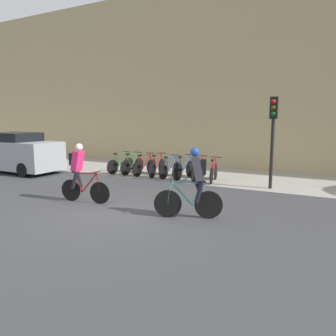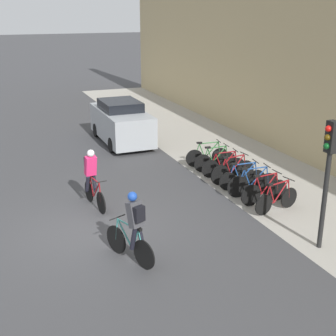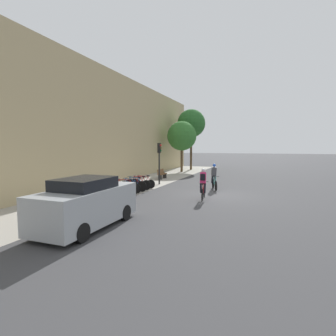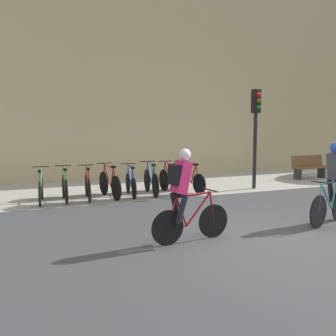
{
  "view_description": "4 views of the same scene",
  "coord_description": "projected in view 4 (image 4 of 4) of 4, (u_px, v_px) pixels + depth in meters",
  "views": [
    {
      "loc": [
        5.19,
        -6.85,
        2.51
      ],
      "look_at": [
        0.58,
        1.89,
        1.0
      ],
      "focal_mm": 35.0,
      "sensor_mm": 36.0,
      "label": 1
    },
    {
      "loc": [
        11.33,
        -2.36,
        5.71
      ],
      "look_at": [
        -1.15,
        2.7,
        1.07
      ],
      "focal_mm": 50.0,
      "sensor_mm": 36.0,
      "label": 2
    },
    {
      "loc": [
        -15.89,
        -2.86,
        2.99
      ],
      "look_at": [
        0.33,
        3.31,
        1.55
      ],
      "focal_mm": 28.0,
      "sensor_mm": 36.0,
      "label": 3
    },
    {
      "loc": [
        -4.89,
        -6.52,
        2.33
      ],
      "look_at": [
        -1.19,
        2.33,
        1.18
      ],
      "focal_mm": 45.0,
      "sensor_mm": 36.0,
      "label": 4
    }
  ],
  "objects": [
    {
      "name": "parked_bike_4",
      "position": [
        131.0,
        183.0,
        12.54
      ],
      "size": [
        0.46,
        1.63,
        0.94
      ],
      "color": "black",
      "rests_on": "ground"
    },
    {
      "name": "building_facade",
      "position": [
        126.0,
        59.0,
        16.1
      ],
      "size": [
        44.0,
        0.6,
        9.14
      ],
      "primitive_type": "cube",
      "color": "tan",
      "rests_on": "ground"
    },
    {
      "name": "parked_bike_3",
      "position": [
        110.0,
        184.0,
        12.29
      ],
      "size": [
        0.46,
        1.75,
        0.99
      ],
      "color": "black",
      "rests_on": "ground"
    },
    {
      "name": "traffic_light_pole",
      "position": [
        256.0,
        120.0,
        13.68
      ],
      "size": [
        0.26,
        0.3,
        3.24
      ],
      "color": "black",
      "rests_on": "ground"
    },
    {
      "name": "parked_bike_5",
      "position": [
        151.0,
        181.0,
        12.78
      ],
      "size": [
        0.46,
        1.76,
        0.99
      ],
      "color": "black",
      "rests_on": "ground"
    },
    {
      "name": "kerb_strip",
      "position": [
        150.0,
        187.0,
        14.3
      ],
      "size": [
        44.0,
        4.5,
        0.01
      ],
      "primitive_type": "cube",
      "color": "#A39E93",
      "rests_on": "ground"
    },
    {
      "name": "ground",
      "position": [
        271.0,
        239.0,
        8.12
      ],
      "size": [
        200.0,
        200.0,
        0.0
      ],
      "primitive_type": "plane",
      "color": "#3D3D3F"
    },
    {
      "name": "parked_bike_2",
      "position": [
        88.0,
        186.0,
        12.04
      ],
      "size": [
        0.46,
        1.64,
        0.96
      ],
      "color": "black",
      "rests_on": "ground"
    },
    {
      "name": "parked_bike_7",
      "position": [
        190.0,
        180.0,
        13.28
      ],
      "size": [
        0.47,
        1.63,
        0.95
      ],
      "color": "black",
      "rests_on": "ground"
    },
    {
      "name": "parked_bike_1",
      "position": [
        65.0,
        187.0,
        11.79
      ],
      "size": [
        0.46,
        1.65,
        0.97
      ],
      "color": "black",
      "rests_on": "ground"
    },
    {
      "name": "cyclist_pink",
      "position": [
        184.0,
        193.0,
        7.79
      ],
      "size": [
        1.68,
        0.5,
        1.77
      ],
      "color": "black",
      "rests_on": "ground"
    },
    {
      "name": "parked_bike_0",
      "position": [
        41.0,
        189.0,
        11.55
      ],
      "size": [
        0.46,
        1.67,
        0.97
      ],
      "color": "black",
      "rests_on": "ground"
    },
    {
      "name": "cyclist_grey",
      "position": [
        334.0,
        181.0,
        9.3
      ],
      "size": [
        1.63,
        0.72,
        1.8
      ],
      "color": "black",
      "rests_on": "ground"
    },
    {
      "name": "parked_bike_6",
      "position": [
        171.0,
        180.0,
        13.03
      ],
      "size": [
        0.46,
        1.67,
        0.98
      ],
      "color": "black",
      "rests_on": "ground"
    },
    {
      "name": "bench",
      "position": [
        309.0,
        167.0,
        16.17
      ],
      "size": [
        1.44,
        0.44,
        0.89
      ],
      "color": "brown",
      "rests_on": "ground"
    }
  ]
}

